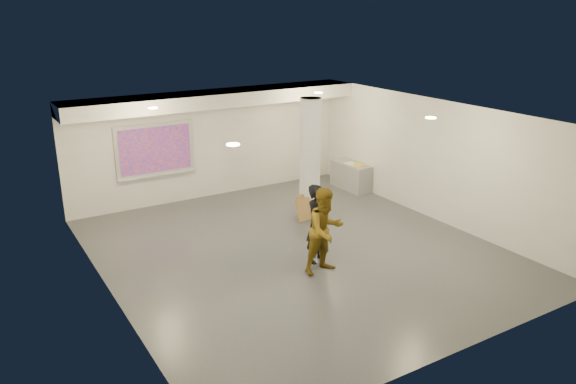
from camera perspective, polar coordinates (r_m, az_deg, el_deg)
floor at (r=12.39m, az=0.97°, el=-6.00°), size 8.00×9.00×0.01m
ceiling at (r=11.48m, az=1.05°, el=7.78°), size 8.00×9.00×0.01m
wall_back at (r=15.69m, az=-7.84°, el=4.90°), size 8.00×0.01×3.00m
wall_front at (r=8.65m, az=17.28°, el=-7.19°), size 8.00×0.01×3.00m
wall_left at (r=10.39m, az=-18.01°, el=-2.91°), size 0.01×9.00×3.00m
wall_right at (r=14.31m, az=14.69°, el=3.15°), size 0.01×9.00×3.00m
soffit_band at (r=14.95m, az=-7.20°, el=9.42°), size 8.00×1.10×0.36m
downlight_nw at (r=12.80m, az=-13.56°, el=8.29°), size 0.22×0.22×0.02m
downlight_ne at (r=14.74m, az=3.10°, el=10.04°), size 0.22×0.22×0.02m
downlight_sw at (r=9.15m, az=-5.60°, el=4.82°), size 0.22×0.22×0.02m
downlight_se at (r=11.70m, az=14.30°, el=7.32°), size 0.22×0.22×0.02m
column at (r=14.08m, az=2.25°, el=3.50°), size 0.52×0.52×3.00m
projection_screen at (r=15.10m, az=-13.34°, el=4.15°), size 2.10×0.13×1.42m
credenza at (r=16.52m, az=6.45°, el=1.64°), size 0.60×1.34×0.77m
papers_stack at (r=16.33m, az=6.48°, el=2.88°), size 0.31×0.38×0.02m
postit_pad at (r=16.20m, az=7.22°, el=2.75°), size 0.27×0.34×0.03m
cardboard_back at (r=14.05m, az=1.73°, el=-1.76°), size 0.54×0.27×0.55m
cardboard_front at (r=14.22m, az=1.88°, el=-1.39°), size 0.61×0.41×0.61m
woman at (r=11.63m, az=2.98°, el=-3.22°), size 0.72×0.61×1.67m
man at (r=11.16m, az=3.82°, el=-3.92°), size 0.91×0.73×1.77m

